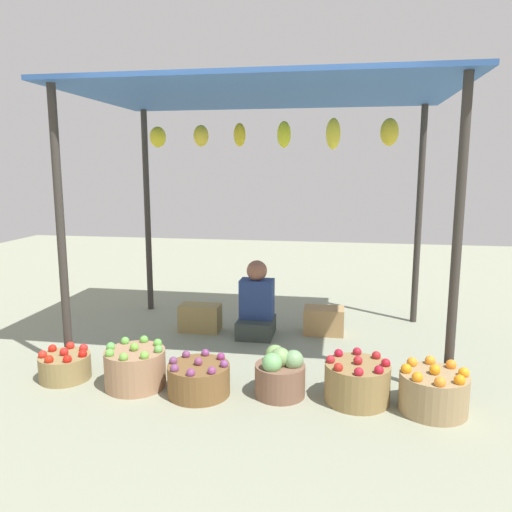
{
  "coord_description": "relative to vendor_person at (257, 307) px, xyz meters",
  "views": [
    {
      "loc": [
        0.72,
        -4.74,
        1.71
      ],
      "look_at": [
        0.0,
        -0.48,
        0.95
      ],
      "focal_mm": 35.36,
      "sensor_mm": 36.0,
      "label": 1
    }
  ],
  "objects": [
    {
      "name": "wooden_crate_stacked_rear",
      "position": [
        0.68,
        0.16,
        -0.16
      ],
      "size": [
        0.41,
        0.26,
        0.28
      ],
      "primitive_type": "cube",
      "color": "#A88151",
      "rests_on": "ground"
    },
    {
      "name": "market_stall_structure",
      "position": [
        0.11,
        -0.2,
        1.91
      ],
      "size": [
        3.41,
        2.19,
        2.4
      ],
      "color": "#38332D",
      "rests_on": "ground"
    },
    {
      "name": "basket_oranges",
      "position": [
        1.51,
        -1.43,
        -0.15
      ],
      "size": [
        0.48,
        0.48,
        0.35
      ],
      "color": "#9F845A",
      "rests_on": "ground"
    },
    {
      "name": "basket_cabbages",
      "position": [
        0.41,
        -1.36,
        -0.13
      ],
      "size": [
        0.38,
        0.38,
        0.38
      ],
      "color": "brown",
      "rests_on": "ground"
    },
    {
      "name": "basket_red_tomatoes",
      "position": [
        -1.36,
        -1.35,
        -0.19
      ],
      "size": [
        0.41,
        0.41,
        0.26
      ],
      "color": "olive",
      "rests_on": "ground"
    },
    {
      "name": "basket_red_apples",
      "position": [
        0.98,
        -1.36,
        -0.15
      ],
      "size": [
        0.48,
        0.48,
        0.35
      ],
      "color": "olive",
      "rests_on": "ground"
    },
    {
      "name": "wooden_crate_near_vendor",
      "position": [
        -0.61,
        0.03,
        -0.16
      ],
      "size": [
        0.42,
        0.24,
        0.28
      ],
      "primitive_type": "cube",
      "color": "#9A814D",
      "rests_on": "ground"
    },
    {
      "name": "basket_green_apples",
      "position": [
        -0.73,
        -1.4,
        -0.14
      ],
      "size": [
        0.48,
        0.48,
        0.36
      ],
      "color": "#A57A59",
      "rests_on": "ground"
    },
    {
      "name": "vendor_person",
      "position": [
        0.0,
        0.0,
        0.0
      ],
      "size": [
        0.36,
        0.44,
        0.78
      ],
      "color": "#363F3B",
      "rests_on": "ground"
    },
    {
      "name": "ground_plane",
      "position": [
        0.11,
        -0.2,
        -0.3
      ],
      "size": [
        14.0,
        14.0,
        0.0
      ],
      "primitive_type": "plane",
      "color": "gray"
    },
    {
      "name": "basket_purple_onions",
      "position": [
        -0.2,
        -1.45,
        -0.17
      ],
      "size": [
        0.47,
        0.47,
        0.29
      ],
      "color": "brown",
      "rests_on": "ground"
    }
  ]
}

